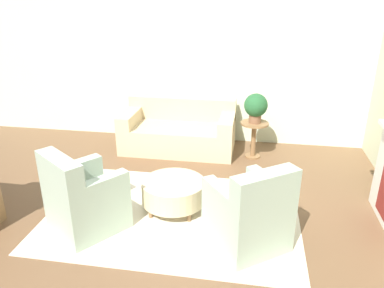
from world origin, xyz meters
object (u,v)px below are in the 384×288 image
Objects in this scene: couch at (179,132)px; potted_plant_on_side_table at (256,106)px; ottoman_table at (174,191)px; armchair_left at (83,200)px; armchair_right at (250,216)px; side_table at (254,134)px.

couch is 4.02× the size of potted_plant_on_side_table.
armchair_left is at bearing -147.92° from ottoman_table.
ottoman_table is (-0.97, 0.59, -0.12)m from armchair_right.
ottoman_table is at bearing 148.71° from armchair_right.
armchair_right is at bearing -63.27° from couch.
ottoman_table is 1.66× the size of potted_plant_on_side_table.
armchair_left is at bearing -128.10° from potted_plant_on_side_table.
side_table is at bearing 62.28° from ottoman_table.
potted_plant_on_side_table is (1.91, 2.43, 0.50)m from armchair_left.
armchair_right is 2.43m from side_table.
potted_plant_on_side_table is (1.31, -0.16, 0.58)m from couch.
side_table reaches higher than ottoman_table.
armchair_left is 3.09m from side_table.
ottoman_table is 2.09m from side_table.
side_table is at bearing 51.90° from armchair_left.
armchair_left is (-0.60, -2.59, 0.07)m from couch.
armchair_right is 2.12× the size of potted_plant_on_side_table.
ottoman_table is at bearing 32.08° from armchair_left.
armchair_right reaches higher than ottoman_table.
couch is 1.32m from side_table.
ottoman_table is at bearing -117.72° from potted_plant_on_side_table.
armchair_right is 1.14m from ottoman_table.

